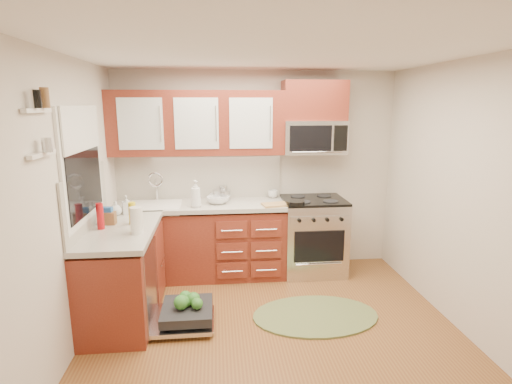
{
  "coord_description": "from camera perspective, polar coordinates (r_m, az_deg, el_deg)",
  "views": [
    {
      "loc": [
        -0.51,
        -3.26,
        2.09
      ],
      "look_at": [
        -0.1,
        0.85,
        1.18
      ],
      "focal_mm": 28.0,
      "sensor_mm": 36.0,
      "label": 1
    }
  ],
  "objects": [
    {
      "name": "cutting_board",
      "position": [
        4.7,
        2.88,
        -1.81
      ],
      "size": [
        0.35,
        0.25,
        0.02
      ],
      "primitive_type": "cube",
      "rotation": [
        0.0,
        0.0,
        0.17
      ],
      "color": "tan",
      "rests_on": "countertop_back"
    },
    {
      "name": "canister",
      "position": [
        5.01,
        -4.66,
        -0.07
      ],
      "size": [
        0.13,
        0.13,
        0.17
      ],
      "primitive_type": "cylinder",
      "rotation": [
        0.0,
        0.0,
        -0.2
      ],
      "color": "silver",
      "rests_on": "countertop_back"
    },
    {
      "name": "wall_front",
      "position": [
        1.8,
        11.91,
        -15.67
      ],
      "size": [
        3.5,
        0.04,
        2.5
      ],
      "primitive_type": "cube",
      "color": "beige",
      "rests_on": "ground"
    },
    {
      "name": "backsplash_back",
      "position": [
        5.08,
        -8.08,
        2.29
      ],
      "size": [
        2.05,
        0.02,
        0.57
      ],
      "primitive_type": "cube",
      "color": "#AFAA9D",
      "rests_on": "ground"
    },
    {
      "name": "skillet",
      "position": [
        4.68,
        5.65,
        -1.5
      ],
      "size": [
        0.26,
        0.26,
        0.04
      ],
      "primitive_type": "cylinder",
      "rotation": [
        0.0,
        0.0,
        0.21
      ],
      "color": "black",
      "rests_on": "range"
    },
    {
      "name": "soap_bottle_b",
      "position": [
        4.54,
        -18.0,
        -1.76
      ],
      "size": [
        0.12,
        0.12,
        0.2
      ],
      "primitive_type": "imported",
      "rotation": [
        0.0,
        0.0,
        0.36
      ],
      "color": "#999999",
      "rests_on": "countertop_left"
    },
    {
      "name": "bowl_b",
      "position": [
        4.81,
        -5.47,
        -1.16
      ],
      "size": [
        0.34,
        0.34,
        0.08
      ],
      "primitive_type": "imported",
      "rotation": [
        0.0,
        0.0,
        0.34
      ],
      "color": "#999999",
      "rests_on": "countertop_back"
    },
    {
      "name": "wall_right",
      "position": [
        4.05,
        28.32,
        -1.06
      ],
      "size": [
        0.04,
        3.5,
        2.5
      ],
      "primitive_type": "cube",
      "color": "beige",
      "rests_on": "ground"
    },
    {
      "name": "wall_left",
      "position": [
        3.59,
        -25.79,
        -2.4
      ],
      "size": [
        0.04,
        3.5,
        2.5
      ],
      "primitive_type": "cube",
      "color": "beige",
      "rests_on": "ground"
    },
    {
      "name": "wooden_box",
      "position": [
        4.22,
        -20.25,
        -3.52
      ],
      "size": [
        0.13,
        0.1,
        0.13
      ],
      "primitive_type": "cube",
      "rotation": [
        0.0,
        0.0,
        -0.06
      ],
      "color": "brown",
      "rests_on": "countertop_left"
    },
    {
      "name": "countertop_left",
      "position": [
        4.07,
        -18.74,
        -5.26
      ],
      "size": [
        0.64,
        1.27,
        0.05
      ],
      "primitive_type": "cube",
      "color": "beige",
      "rests_on": "base_cabinet_left"
    },
    {
      "name": "ceiling",
      "position": [
        3.32,
        3.33,
        19.47
      ],
      "size": [
        3.5,
        3.5,
        0.0
      ],
      "primitive_type": "plane",
      "rotation": [
        3.14,
        0.0,
        0.0
      ],
      "color": "white",
      "rests_on": "ground"
    },
    {
      "name": "microwave",
      "position": [
        4.97,
        8.21,
        7.78
      ],
      "size": [
        0.76,
        0.38,
        0.4
      ],
      "primitive_type": null,
      "color": "silver",
      "rests_on": "ground"
    },
    {
      "name": "mustard_bottle",
      "position": [
        4.14,
        -17.25,
        -2.91
      ],
      "size": [
        0.07,
        0.07,
        0.22
      ],
      "primitive_type": "cylinder",
      "rotation": [
        0.0,
        0.0,
        -0.06
      ],
      "color": "yellow",
      "rests_on": "countertop_left"
    },
    {
      "name": "cup",
      "position": [
        5.08,
        2.43,
        -0.28
      ],
      "size": [
        0.15,
        0.15,
        0.1
      ],
      "primitive_type": "imported",
      "rotation": [
        0.0,
        0.0,
        -0.18
      ],
      "color": "#999999",
      "rests_on": "countertop_back"
    },
    {
      "name": "window",
      "position": [
        3.99,
        -23.6,
        3.59
      ],
      "size": [
        0.03,
        1.05,
        1.05
      ],
      "primitive_type": null,
      "color": "white",
      "rests_on": "ground"
    },
    {
      "name": "upper_cabinets",
      "position": [
        4.84,
        -8.4,
        9.73
      ],
      "size": [
        2.05,
        0.35,
        0.75
      ],
      "primitive_type": null,
      "color": "maroon",
      "rests_on": "ground"
    },
    {
      "name": "countertop_back",
      "position": [
        4.85,
        -8.1,
        -1.92
      ],
      "size": [
        2.07,
        0.64,
        0.05
      ],
      "primitive_type": "cube",
      "color": "beige",
      "rests_on": "base_cabinet_back"
    },
    {
      "name": "backsplash_left",
      "position": [
        4.07,
        -23.09,
        -1.08
      ],
      "size": [
        0.02,
        1.25,
        0.57
      ],
      "primitive_type": "cube",
      "color": "#AFAA9D",
      "rests_on": "ground"
    },
    {
      "name": "soap_bottle_c",
      "position": [
        4.52,
        -19.41,
        -2.2
      ],
      "size": [
        0.13,
        0.13,
        0.16
      ],
      "primitive_type": "imported",
      "rotation": [
        0.0,
        0.0,
        0.01
      ],
      "color": "#999999",
      "rests_on": "countertop_left"
    },
    {
      "name": "base_cabinet_back",
      "position": [
        5.0,
        -7.93,
        -7.18
      ],
      "size": [
        2.05,
        0.6,
        0.85
      ],
      "primitive_type": "cube",
      "color": "maroon",
      "rests_on": "ground"
    },
    {
      "name": "wall_back",
      "position": [
        5.1,
        0.07,
        2.93
      ],
      "size": [
        3.5,
        0.04,
        2.5
      ],
      "primitive_type": "cube",
      "color": "beige",
      "rests_on": "ground"
    },
    {
      "name": "soap_bottle_a",
      "position": [
        4.64,
        -8.61,
        -0.28
      ],
      "size": [
        0.16,
        0.16,
        0.31
      ],
      "primitive_type": "imported",
      "rotation": [
        0.0,
        0.0,
        0.4
      ],
      "color": "#999999",
      "rests_on": "countertop_back"
    },
    {
      "name": "bowl_a",
      "position": [
        4.98,
        -5.19,
        -0.77
      ],
      "size": [
        0.31,
        0.31,
        0.07
      ],
      "primitive_type": "imported",
      "rotation": [
        0.0,
        0.0,
        -0.12
      ],
      "color": "#999999",
      "rests_on": "countertop_back"
    },
    {
      "name": "blue_carton",
      "position": [
        4.22,
        -20.51,
        -3.19
      ],
      "size": [
        0.11,
        0.08,
        0.17
      ],
      "primitive_type": "cube",
      "rotation": [
        0.0,
        0.0,
        -0.1
      ],
      "color": "#2358A3",
      "rests_on": "countertop_left"
    },
    {
      "name": "window_blind",
      "position": [
        3.95,
        -23.67,
        8.33
      ],
      "size": [
        0.02,
        0.96,
        0.4
      ],
      "primitive_type": "cube",
      "color": "white",
      "rests_on": "ground"
    },
    {
      "name": "dishwasher",
      "position": [
        4.09,
        -10.35,
        -16.91
      ],
      "size": [
        0.7,
        0.6,
        0.2
      ],
      "primitive_type": null,
      "color": "silver",
      "rests_on": "ground"
    },
    {
      "name": "stock_pot",
      "position": [
        4.95,
        -4.92,
        -0.45
      ],
      "size": [
        0.28,
        0.28,
        0.13
      ],
      "primitive_type": "cylinder",
      "rotation": [
        0.0,
        0.0,
        0.28
      ],
      "color": "silver",
      "rests_on": "countertop_back"
    },
    {
      "name": "shelf_lower",
      "position": [
        3.17,
        -28.24,
        4.78
      ],
      "size": [
        0.04,
        0.4,
        0.03
      ],
      "primitive_type": "cube",
      "color": "white",
      "rests_on": "ground"
    },
    {
      "name": "red_bottle",
      "position": [
        4.07,
        -21.37,
        -3.26
      ],
      "size": [
        0.07,
        0.07,
        0.25
      ],
      "primitive_type": "cylinder",
      "rotation": [
        0.0,
        0.0,
        0.01
      ],
      "color": "#AB0E13",
      "rests_on": "countertop_left"
    },
    {
      "name": "floor",
      "position": [
        3.9,
        2.85,
        -19.97
      ],
      "size": [
        3.5,
        3.5,
        0.0
      ],
      "primitive_type": "plane",
      "color": "brown",
      "rests_on": "ground"
    },
    {
      "name": "sink",
      "position": [
        4.91,
        -14.22,
        -3.22
      ],
      "size": [
        0.62,
        0.5,
        0.26
      ],
      "primitive_type": null,
      "color": "white",
      "rests_on": "ground"
    },
    {
      "name": "paper_towel_roll",
      "position": [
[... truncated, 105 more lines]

